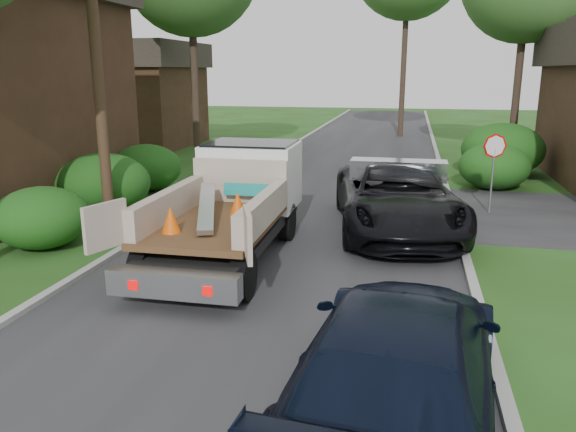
# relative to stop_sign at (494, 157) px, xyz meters

# --- Properties ---
(ground) EXTENTS (120.00, 120.00, 0.00)m
(ground) POSITION_rel_stop_sign_xyz_m (-5.20, -9.00, -1.78)
(ground) COLOR #214213
(ground) RESTS_ON ground
(road) EXTENTS (8.00, 90.00, 0.02)m
(road) POSITION_rel_stop_sign_xyz_m (-5.20, 1.00, -1.77)
(road) COLOR #28282B
(road) RESTS_ON ground
(curb_left) EXTENTS (0.20, 90.00, 0.12)m
(curb_left) POSITION_rel_stop_sign_xyz_m (-9.30, 1.00, -1.72)
(curb_left) COLOR #9E9E99
(curb_left) RESTS_ON ground
(curb_right) EXTENTS (0.20, 90.00, 0.12)m
(curb_right) POSITION_rel_stop_sign_xyz_m (-1.10, 1.00, -1.72)
(curb_right) COLOR #9E9E99
(curb_right) RESTS_ON ground
(stop_sign) EXTENTS (0.71, 0.32, 2.48)m
(stop_sign) POSITION_rel_stop_sign_xyz_m (0.00, 0.00, 0.00)
(stop_sign) COLOR slate
(stop_sign) RESTS_ON ground
(utility_pole) EXTENTS (2.42, 1.25, 10.00)m
(utility_pole) POSITION_rel_stop_sign_xyz_m (-10.68, -4.02, 3.40)
(utility_pole) COLOR #382619
(utility_pole) RESTS_ON ground
(house_left_far) EXTENTS (7.56, 7.56, 6.00)m
(house_left_far) POSITION_rel_stop_sign_xyz_m (-18.70, 13.00, 1.27)
(house_left_far) COLOR #382317
(house_left_far) RESTS_ON ground
(hedge_left_a) EXTENTS (2.34, 2.34, 1.53)m
(hedge_left_a) POSITION_rel_stop_sign_xyz_m (-11.40, -6.00, -1.01)
(hedge_left_a) COLOR #0F4211
(hedge_left_a) RESTS_ON ground
(hedge_left_b) EXTENTS (2.86, 2.86, 1.87)m
(hedge_left_b) POSITION_rel_stop_sign_xyz_m (-11.70, -2.50, -0.84)
(hedge_left_b) COLOR #0F4211
(hedge_left_b) RESTS_ON ground
(hedge_left_c) EXTENTS (2.60, 2.60, 1.70)m
(hedge_left_c) POSITION_rel_stop_sign_xyz_m (-12.00, 1.00, -0.93)
(hedge_left_c) COLOR #0F4211
(hedge_left_c) RESTS_ON ground
(hedge_right_a) EXTENTS (2.60, 2.60, 1.70)m
(hedge_right_a) POSITION_rel_stop_sign_xyz_m (0.60, 4.00, -0.93)
(hedge_right_a) COLOR #0F4211
(hedge_right_a) RESTS_ON ground
(hedge_right_b) EXTENTS (3.38, 3.38, 2.21)m
(hedge_right_b) POSITION_rel_stop_sign_xyz_m (1.30, 7.00, -0.67)
(hedge_right_b) COLOR #0F4211
(hedge_right_b) RESTS_ON ground
(flatbed_truck) EXTENTS (3.10, 6.63, 2.50)m
(flatbed_truck) POSITION_rel_stop_sign_xyz_m (-6.57, -5.00, -0.42)
(flatbed_truck) COLOR black
(flatbed_truck) RESTS_ON ground
(black_pickup) EXTENTS (4.14, 7.11, 1.86)m
(black_pickup) POSITION_rel_stop_sign_xyz_m (-2.80, -2.57, -0.85)
(black_pickup) COLOR black
(black_pickup) RESTS_ON ground
(navy_suv) EXTENTS (2.90, 6.04, 1.70)m
(navy_suv) POSITION_rel_stop_sign_xyz_m (-2.52, -11.50, -0.93)
(navy_suv) COLOR black
(navy_suv) RESTS_ON ground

